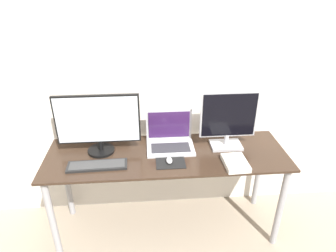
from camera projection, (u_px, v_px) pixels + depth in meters
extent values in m
cube|color=silver|center=(163.00, 73.00, 2.30)|extent=(7.00, 0.05, 2.50)
cube|color=#332319|center=(167.00, 155.00, 2.23)|extent=(1.79, 0.57, 0.02)
cylinder|color=#99999E|center=(53.00, 221.00, 2.14)|extent=(0.05, 0.05, 0.72)
cylinder|color=#99999E|center=(280.00, 208.00, 2.26)|extent=(0.05, 0.05, 0.72)
cylinder|color=#99999E|center=(67.00, 181.00, 2.55)|extent=(0.05, 0.05, 0.72)
cylinder|color=#99999E|center=(259.00, 171.00, 2.67)|extent=(0.05, 0.05, 0.72)
cylinder|color=black|center=(101.00, 150.00, 2.25)|extent=(0.20, 0.20, 0.02)
cylinder|color=black|center=(101.00, 145.00, 2.23)|extent=(0.04, 0.04, 0.08)
cube|color=black|center=(98.00, 119.00, 2.13)|extent=(0.60, 0.02, 0.37)
cube|color=silver|center=(97.00, 120.00, 2.12)|extent=(0.58, 0.01, 0.35)
cube|color=#B2B2B7|center=(226.00, 145.00, 2.32)|extent=(0.24, 0.16, 0.02)
cylinder|color=#B2B2B7|center=(226.00, 139.00, 2.29)|extent=(0.04, 0.04, 0.08)
cube|color=#B2B2B7|center=(229.00, 115.00, 2.20)|extent=(0.42, 0.02, 0.36)
cube|color=black|center=(229.00, 115.00, 2.19)|extent=(0.40, 0.01, 0.33)
cube|color=silver|center=(170.00, 147.00, 2.29)|extent=(0.36, 0.25, 0.02)
cube|color=#2D2D33|center=(171.00, 148.00, 2.26)|extent=(0.29, 0.14, 0.00)
cube|color=silver|center=(169.00, 124.00, 2.34)|extent=(0.36, 0.01, 0.25)
cube|color=#331947|center=(169.00, 125.00, 2.33)|extent=(0.32, 0.01, 0.22)
cube|color=black|center=(97.00, 166.00, 2.08)|extent=(0.42, 0.14, 0.02)
cube|color=#383838|center=(97.00, 164.00, 2.07)|extent=(0.38, 0.11, 0.00)
cube|color=black|center=(170.00, 162.00, 2.13)|extent=(0.21, 0.18, 0.00)
ellipsoid|color=silver|center=(169.00, 160.00, 2.11)|extent=(0.04, 0.07, 0.03)
cube|color=silver|center=(235.00, 163.00, 2.09)|extent=(0.16, 0.22, 0.04)
cube|color=white|center=(235.00, 163.00, 2.09)|extent=(0.16, 0.21, 0.03)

